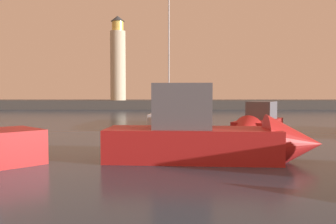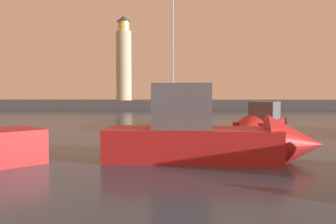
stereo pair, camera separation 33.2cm
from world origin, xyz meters
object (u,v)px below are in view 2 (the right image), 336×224
(lighthouse, at_px, (124,61))
(sailboat_moored, at_px, (172,118))
(motorboat_0, at_px, (219,137))
(motorboat_4, at_px, (258,127))

(lighthouse, xyz_separation_m, sailboat_moored, (8.55, -31.78, -7.65))
(sailboat_moored, bearing_deg, motorboat_0, -82.26)
(motorboat_0, bearing_deg, lighthouse, 102.59)
(lighthouse, bearing_deg, motorboat_4, -71.00)
(motorboat_0, relative_size, motorboat_4, 1.36)
(motorboat_0, relative_size, sailboat_moored, 0.82)
(lighthouse, bearing_deg, motorboat_0, -77.41)
(lighthouse, distance_m, motorboat_0, 50.11)
(motorboat_4, bearing_deg, sailboat_moored, 121.12)
(motorboat_0, distance_m, sailboat_moored, 16.76)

